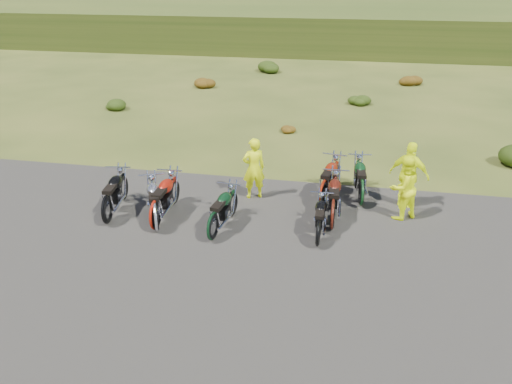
% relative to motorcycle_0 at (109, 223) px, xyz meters
% --- Properties ---
extents(ground, '(300.00, 300.00, 0.00)m').
position_rel_motorcycle_0_xyz_m(ground, '(3.96, -0.20, 0.00)').
color(ground, '#334216').
rests_on(ground, ground).
extents(gravel_pad, '(20.00, 12.00, 0.04)m').
position_rel_motorcycle_0_xyz_m(gravel_pad, '(3.96, -2.20, 0.00)').
color(gravel_pad, black).
rests_on(gravel_pad, ground).
extents(hill_slope, '(300.00, 45.97, 9.37)m').
position_rel_motorcycle_0_xyz_m(hill_slope, '(3.96, 49.80, 0.00)').
color(hill_slope, '#2E4216').
rests_on(hill_slope, ground).
extents(shrub_1, '(1.03, 1.03, 0.61)m').
position_rel_motorcycle_0_xyz_m(shrub_1, '(-5.14, 11.10, 0.31)').
color(shrub_1, '#24390E').
rests_on(shrub_1, ground).
extents(shrub_2, '(1.30, 1.30, 0.77)m').
position_rel_motorcycle_0_xyz_m(shrub_2, '(-2.24, 16.40, 0.38)').
color(shrub_2, '#5B280B').
rests_on(shrub_2, ground).
extents(shrub_3, '(1.56, 1.56, 0.92)m').
position_rel_motorcycle_0_xyz_m(shrub_3, '(0.66, 21.70, 0.46)').
color(shrub_3, '#24390E').
rests_on(shrub_3, ground).
extents(shrub_4, '(0.77, 0.77, 0.45)m').
position_rel_motorcycle_0_xyz_m(shrub_4, '(3.56, 9.00, 0.23)').
color(shrub_4, '#5B280B').
rests_on(shrub_4, ground).
extents(shrub_5, '(1.03, 1.03, 0.61)m').
position_rel_motorcycle_0_xyz_m(shrub_5, '(6.46, 14.30, 0.31)').
color(shrub_5, '#24390E').
rests_on(shrub_5, ground).
extents(shrub_6, '(1.30, 1.30, 0.77)m').
position_rel_motorcycle_0_xyz_m(shrub_6, '(9.36, 19.60, 0.38)').
color(shrub_6, '#5B280B').
rests_on(shrub_6, ground).
extents(motorcycle_0, '(1.06, 2.30, 1.16)m').
position_rel_motorcycle_0_xyz_m(motorcycle_0, '(0.00, 0.00, 0.00)').
color(motorcycle_0, black).
rests_on(motorcycle_0, ground).
extents(motorcycle_1, '(0.80, 2.29, 1.19)m').
position_rel_motorcycle_0_xyz_m(motorcycle_1, '(1.38, -0.04, 0.00)').
color(motorcycle_1, maroon).
rests_on(motorcycle_1, ground).
extents(motorcycle_2, '(0.93, 2.14, 1.08)m').
position_rel_motorcycle_0_xyz_m(motorcycle_2, '(3.01, -0.31, 0.00)').
color(motorcycle_2, black).
rests_on(motorcycle_2, ground).
extents(motorcycle_3, '(1.54, 2.26, 1.13)m').
position_rel_motorcycle_0_xyz_m(motorcycle_3, '(1.42, -0.14, 0.00)').
color(motorcycle_3, silver).
rests_on(motorcycle_3, ground).
extents(motorcycle_4, '(0.80, 2.29, 1.20)m').
position_rel_motorcycle_0_xyz_m(motorcycle_4, '(5.91, 0.84, 0.00)').
color(motorcycle_4, '#47140B').
rests_on(motorcycle_4, ground).
extents(motorcycle_5, '(0.66, 1.90, 0.99)m').
position_rel_motorcycle_0_xyz_m(motorcycle_5, '(5.62, -0.10, 0.00)').
color(motorcycle_5, black).
rests_on(motorcycle_5, ground).
extents(motorcycle_6, '(1.15, 2.39, 1.20)m').
position_rel_motorcycle_0_xyz_m(motorcycle_6, '(5.57, 2.10, 0.00)').
color(motorcycle_6, maroon).
rests_on(motorcycle_6, ground).
extents(motorcycle_7, '(0.92, 2.24, 1.14)m').
position_rel_motorcycle_0_xyz_m(motorcycle_7, '(6.64, 2.44, 0.00)').
color(motorcycle_7, '#0E3415').
rests_on(motorcycle_7, ground).
extents(person_middle, '(0.79, 0.68, 1.84)m').
position_rel_motorcycle_0_xyz_m(person_middle, '(3.51, 2.37, 0.92)').
color(person_middle, '#E7F80D').
rests_on(person_middle, ground).
extents(person_right_a, '(1.10, 1.06, 1.79)m').
position_rel_motorcycle_0_xyz_m(person_right_a, '(7.71, 1.83, 0.89)').
color(person_right_a, '#E7F80D').
rests_on(person_right_a, ground).
extents(person_right_b, '(1.21, 0.83, 1.91)m').
position_rel_motorcycle_0_xyz_m(person_right_b, '(7.91, 2.64, 0.95)').
color(person_right_b, '#E7F80D').
rests_on(person_right_b, ground).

